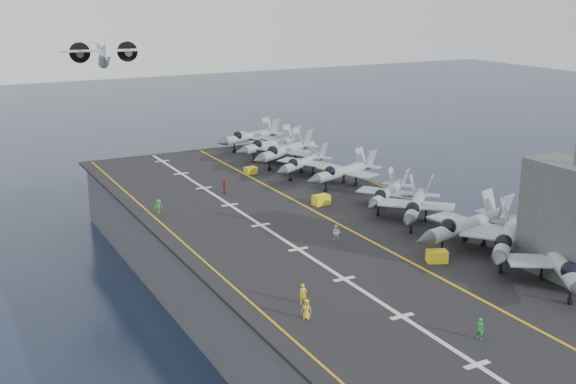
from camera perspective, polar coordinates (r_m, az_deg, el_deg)
name	(u,v)px	position (r m, az deg, el deg)	size (l,w,h in m)	color
ground	(302,292)	(98.12, 1.09, -7.89)	(500.00, 500.00, 0.00)	#142135
hull	(302,257)	(96.22, 1.11, -5.16)	(36.00, 90.00, 10.00)	#56595E
flight_deck	(302,220)	(94.49, 1.13, -2.22)	(38.00, 92.00, 0.40)	black
foul_line	(322,215)	(95.84, 2.70, -1.83)	(0.35, 90.00, 0.02)	gold
landing_centerline	(261,225)	(91.82, -2.16, -2.62)	(0.50, 90.00, 0.02)	silver
deck_edge_port	(178,238)	(87.93, -8.65, -3.64)	(0.25, 90.00, 0.02)	gold
deck_edge_stbd	(416,200)	(104.22, 10.08, -0.61)	(0.25, 90.00, 0.02)	gold
island_superstructure	(573,207)	(78.99, 21.59, -1.14)	(5.00, 10.00, 15.00)	#56595E
fighter_jet_0	(560,262)	(77.34, 20.70, -5.20)	(16.65, 18.19, 5.26)	gray
fighter_jet_1	(507,236)	(83.09, 16.94, -3.38)	(18.54, 17.77, 5.38)	#939AA3
fighter_jet_2	(467,224)	(85.94, 13.97, -2.47)	(17.77, 13.72, 5.51)	#9BA3AD
fighter_jet_3	(416,205)	(93.12, 10.05, -0.99)	(17.02, 17.12, 5.03)	#929AA1
fighter_jet_4	(387,192)	(99.01, 7.86, -0.03)	(15.70, 14.72, 4.54)	#9DA4AD
fighter_jet_5	(344,171)	(109.25, 4.43, 1.70)	(16.76, 13.66, 5.03)	#A1A9B3
fighter_jet_6	(303,162)	(115.26, 1.17, 2.39)	(16.03, 14.41, 4.64)	#919AA1
fighter_jet_7	(284,150)	(122.05, -0.30, 3.33)	(18.60, 16.49, 5.40)	gray
fighter_jet_8	(271,144)	(127.52, -1.38, 3.81)	(17.29, 14.18, 5.17)	#9CA5AC
tow_cart_a	(437,256)	(81.12, 11.69, -4.99)	(2.60, 2.18, 1.33)	yellow
tow_cart_b	(321,200)	(100.35, 2.63, -0.62)	(2.39, 1.65, 1.37)	yellow
tow_cart_c	(251,170)	(117.20, -2.98, 1.71)	(2.07, 1.52, 1.14)	gold
crew_0	(306,309)	(66.24, 1.47, -9.24)	(1.36, 1.34, 1.91)	gold
crew_1	(303,294)	(69.19, 1.20, -8.05)	(1.32, 0.97, 2.03)	yellow
crew_3	(159,207)	(97.72, -10.19, -1.14)	(1.32, 1.04, 1.95)	#268C33
crew_4	(224,187)	(106.05, -5.05, 0.40)	(1.31, 1.43, 1.98)	red
crew_6	(480,328)	(64.84, 14.92, -10.36)	(1.01, 1.31, 1.96)	green
crew_7	(337,233)	(86.08, 3.86, -3.24)	(1.27, 1.41, 1.96)	white
transport_plane	(105,57)	(134.15, -14.29, 10.27)	(22.68, 17.55, 4.82)	silver
fighter_jet_9	(250,136)	(135.04, -2.98, 4.47)	(17.29, 14.18, 5.17)	#9CA5AC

